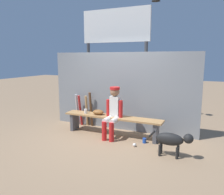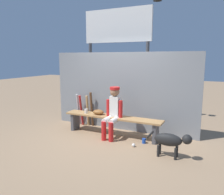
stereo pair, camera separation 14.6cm
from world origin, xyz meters
name	(u,v)px [view 1 (the left image)]	position (x,y,z in m)	size (l,w,h in m)	color
ground_plane	(112,135)	(0.00, 0.00, 0.00)	(30.00, 30.00, 0.00)	#937556
chainlink_fence	(121,92)	(0.00, 0.54, 0.99)	(3.89, 0.03, 1.99)	gray
dugout_bench	(112,120)	(0.00, 0.00, 0.37)	(2.44, 0.36, 0.48)	#AD7F4C
player_seated	(113,110)	(0.07, -0.11, 0.65)	(0.41, 0.55, 1.18)	silver
baseball_glove	(98,112)	(-0.37, 0.00, 0.54)	(0.28, 0.20, 0.12)	brown
bat_wood_dark	(91,109)	(-0.83, 0.44, 0.47)	(0.06, 0.06, 0.94)	brown
bat_wood_tan	(87,111)	(-0.96, 0.44, 0.42)	(0.06, 0.06, 0.84)	tan
bat_aluminum_red	(80,110)	(-1.13, 0.37, 0.42)	(0.06, 0.06, 0.85)	#B22323
bat_aluminum_silver	(77,109)	(-1.25, 0.41, 0.43)	(0.06, 0.06, 0.87)	#B7B7BC
baseball	(134,145)	(0.73, -0.45, 0.04)	(0.07, 0.07, 0.07)	white
cup_on_ground	(144,141)	(0.86, -0.16, 0.06)	(0.08, 0.08, 0.11)	#1E47AD
cup_on_bench	(86,111)	(-0.71, -0.02, 0.53)	(0.08, 0.08, 0.11)	silver
scoreboard	(117,36)	(-0.62, 1.72, 2.50)	(2.44, 0.27, 3.54)	#3F3F42
dog	(172,140)	(1.53, -0.63, 0.34)	(0.84, 0.20, 0.49)	black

